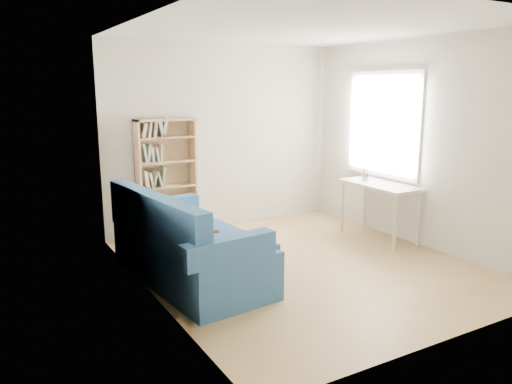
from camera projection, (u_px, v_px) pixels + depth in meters
ground at (302, 265)px, 5.70m from camera, size 4.00×4.00×0.00m
room_shell at (311, 121)px, 5.44m from camera, size 3.54×4.04×2.62m
sofa at (186, 247)px, 5.19m from camera, size 1.14×2.05×0.96m
bookshelf at (167, 183)px, 6.68m from camera, size 0.80×0.25×1.59m
desk at (380, 190)px, 6.58m from camera, size 0.51×1.11×0.75m
pen_cup at (365, 176)px, 6.77m from camera, size 0.09×0.09×0.18m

